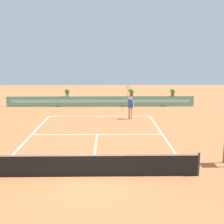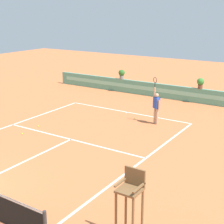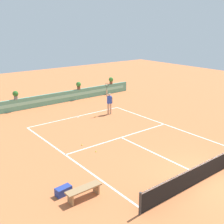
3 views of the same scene
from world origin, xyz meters
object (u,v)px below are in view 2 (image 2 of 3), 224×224
Objects in this scene: tennis_ball_by_sideline at (38,126)px; potted_plant_left at (122,74)px; tennis_player at (156,106)px; potted_plant_right at (200,83)px; tennis_ball_mid_court at (22,134)px; umpire_chair at (131,199)px; tennis_ball_near_baseline at (134,119)px.

tennis_ball_by_sideline is 0.09× the size of potted_plant_left.
tennis_player is 5.61m from potted_plant_right.
potted_plant_right is (5.53, 10.77, 1.38)m from tennis_ball_mid_court.
umpire_chair reaches higher than tennis_ball_near_baseline.
tennis_ball_mid_court is 12.18m from potted_plant_right.
potted_plant_right is at bearing 62.80° from tennis_ball_mid_court.
tennis_ball_mid_court is at bearing -124.45° from tennis_ball_near_baseline.
tennis_player reaches higher than tennis_ball_by_sideline.
tennis_ball_near_baseline is at bearing 46.64° from tennis_ball_by_sideline.
tennis_ball_mid_court is 0.09× the size of potted_plant_right.
umpire_chair is at bearing -68.01° from tennis_player.
umpire_chair reaches higher than tennis_ball_mid_court.
tennis_ball_near_baseline is 0.09× the size of potted_plant_right.
potted_plant_left and potted_plant_right have the same top height.
umpire_chair is 10.69m from tennis_ball_by_sideline.
tennis_player is 7.91m from potted_plant_left.
potted_plant_left is (-9.46, 15.13, 0.07)m from umpire_chair.
tennis_ball_near_baseline is (-5.25, 9.61, -1.31)m from umpire_chair.
umpire_chair is 31.47× the size of tennis_ball_mid_court.
umpire_chair is 2.96× the size of potted_plant_left.
tennis_ball_near_baseline is 6.36m from tennis_ball_mid_court.
tennis_ball_near_baseline is 6.01m from potted_plant_right.
tennis_ball_mid_court and tennis_ball_by_sideline have the same top height.
tennis_player reaches higher than tennis_ball_near_baseline.
tennis_ball_mid_court is 1.30m from tennis_ball_by_sideline.
tennis_ball_mid_court is (-8.84, 4.36, -1.31)m from umpire_chair.
potted_plant_left is at bearing 180.00° from potted_plant_right.
umpire_chair is at bearing -77.65° from potted_plant_right.
tennis_ball_by_sideline is 11.12m from potted_plant_right.
tennis_ball_mid_court is at bearing -86.70° from potted_plant_left.
umpire_chair is 31.47× the size of tennis_ball_near_baseline.
tennis_player reaches higher than potted_plant_left.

